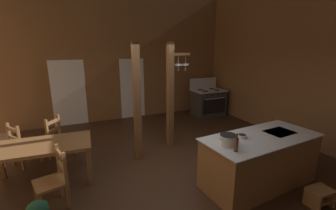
{
  "coord_description": "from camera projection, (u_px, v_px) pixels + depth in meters",
  "views": [
    {
      "loc": [
        -1.64,
        -3.71,
        2.46
      ],
      "look_at": [
        0.38,
        0.87,
        1.16
      ],
      "focal_mm": 24.2,
      "sensor_mm": 36.0,
      "label": 1
    }
  ],
  "objects": [
    {
      "name": "ground_plane",
      "position": [
        168.0,
        175.0,
        4.56
      ],
      "size": [
        8.23,
        8.62,
        0.1
      ],
      "primitive_type": "cube",
      "color": "#382316"
    },
    {
      "name": "wall_back",
      "position": [
        120.0,
        57.0,
        7.54
      ],
      "size": [
        8.23,
        0.14,
        4.21
      ],
      "primitive_type": "cube",
      "color": "brown",
      "rests_on": "ground_plane"
    },
    {
      "name": "wall_right",
      "position": [
        310.0,
        61.0,
        5.5
      ],
      "size": [
        0.14,
        8.62,
        4.21
      ],
      "primitive_type": "cube",
      "color": "brown",
      "rests_on": "ground_plane"
    },
    {
      "name": "glazed_door_back_left",
      "position": [
        69.0,
        94.0,
        7.09
      ],
      "size": [
        1.0,
        0.01,
        2.05
      ],
      "primitive_type": "cube",
      "color": "white",
      "rests_on": "ground_plane"
    },
    {
      "name": "glazed_panel_back_right",
      "position": [
        133.0,
        89.0,
        7.89
      ],
      "size": [
        0.84,
        0.01,
        2.05
      ],
      "primitive_type": "cube",
      "color": "white",
      "rests_on": "ground_plane"
    },
    {
      "name": "kitchen_island",
      "position": [
        259.0,
        160.0,
        4.1
      ],
      "size": [
        2.23,
        1.12,
        0.92
      ],
      "color": "brown",
      "rests_on": "ground_plane"
    },
    {
      "name": "stove_range",
      "position": [
        208.0,
        102.0,
        8.28
      ],
      "size": [
        1.16,
        0.84,
        1.32
      ],
      "color": "#303030",
      "rests_on": "ground_plane"
    },
    {
      "name": "support_post_with_pot_rack",
      "position": [
        171.0,
        92.0,
        5.54
      ],
      "size": [
        0.62,
        0.22,
        2.56
      ],
      "color": "brown",
      "rests_on": "ground_plane"
    },
    {
      "name": "support_post_center",
      "position": [
        137.0,
        103.0,
        4.82
      ],
      "size": [
        0.14,
        0.14,
        2.56
      ],
      "color": "brown",
      "rests_on": "ground_plane"
    },
    {
      "name": "step_stool",
      "position": [
        320.0,
        196.0,
        3.56
      ],
      "size": [
        0.37,
        0.3,
        0.3
      ],
      "color": "olive",
      "rests_on": "ground_plane"
    },
    {
      "name": "dining_table",
      "position": [
        42.0,
        149.0,
        4.12
      ],
      "size": [
        1.76,
        1.02,
        0.74
      ],
      "color": "brown",
      "rests_on": "ground_plane"
    },
    {
      "name": "ladderback_chair_near_window",
      "position": [
        23.0,
        145.0,
        4.75
      ],
      "size": [
        0.61,
        0.61,
        0.95
      ],
      "color": "olive",
      "rests_on": "ground_plane"
    },
    {
      "name": "ladderback_chair_by_post",
      "position": [
        54.0,
        180.0,
        3.5
      ],
      "size": [
        0.54,
        0.54,
        0.95
      ],
      "color": "olive",
      "rests_on": "ground_plane"
    },
    {
      "name": "ladderback_chair_at_table_end",
      "position": [
        60.0,
        139.0,
        5.08
      ],
      "size": [
        0.62,
        0.62,
        0.95
      ],
      "color": "olive",
      "rests_on": "ground_plane"
    },
    {
      "name": "stockpot_on_counter",
      "position": [
        228.0,
        140.0,
        3.62
      ],
      "size": [
        0.33,
        0.26,
        0.18
      ],
      "color": "silver",
      "rests_on": "kitchen_island"
    },
    {
      "name": "mixing_bowl_on_counter",
      "position": [
        242.0,
        136.0,
        3.92
      ],
      "size": [
        0.16,
        0.16,
        0.06
      ],
      "color": "silver",
      "rests_on": "kitchen_island"
    },
    {
      "name": "bottle_tall_on_counter",
      "position": [
        236.0,
        144.0,
        3.39
      ],
      "size": [
        0.06,
        0.06,
        0.29
      ],
      "color": "#56331E",
      "rests_on": "kitchen_island"
    }
  ]
}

